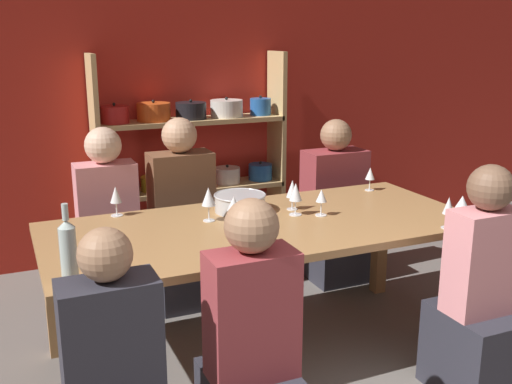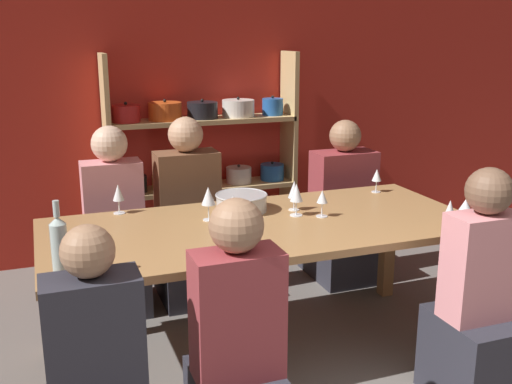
% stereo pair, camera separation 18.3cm
% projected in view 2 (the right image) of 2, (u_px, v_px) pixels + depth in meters
% --- Properties ---
extents(wall_back_red, '(8.80, 0.06, 2.70)m').
position_uv_depth(wall_back_red, '(166.00, 86.00, 4.68)').
color(wall_back_red, red).
rests_on(wall_back_red, ground_plane).
extents(shelf_unit, '(1.50, 0.30, 1.61)m').
position_uv_depth(shelf_unit, '(201.00, 174.00, 4.74)').
color(shelf_unit, tan).
rests_on(shelf_unit, ground_plane).
extents(dining_table, '(2.31, 1.02, 0.76)m').
position_uv_depth(dining_table, '(262.00, 238.00, 3.22)').
color(dining_table, '#AD7F4C').
rests_on(dining_table, ground_plane).
extents(mixing_bowl, '(0.30, 0.30, 0.10)m').
position_uv_depth(mixing_bowl, '(241.00, 202.00, 3.42)').
color(mixing_bowl, '#B7BABC').
rests_on(mixing_bowl, dining_table).
extents(wine_bottle_green, '(0.07, 0.07, 0.33)m').
position_uv_depth(wine_bottle_green, '(59.00, 246.00, 2.45)').
color(wine_bottle_green, '#B2C6C1').
rests_on(wine_bottle_green, dining_table).
extents(wine_glass_empty_a, '(0.06, 0.06, 0.15)m').
position_uv_depth(wine_glass_empty_a, '(322.00, 198.00, 3.30)').
color(wine_glass_empty_a, white).
rests_on(wine_glass_empty_a, dining_table).
extents(wine_glass_red_a, '(0.06, 0.06, 0.17)m').
position_uv_depth(wine_glass_red_a, '(450.00, 210.00, 3.04)').
color(wine_glass_red_a, white).
rests_on(wine_glass_red_a, dining_table).
extents(wine_glass_white_a, '(0.08, 0.08, 0.14)m').
position_uv_depth(wine_glass_white_a, '(465.00, 207.00, 3.16)').
color(wine_glass_white_a, white).
rests_on(wine_glass_white_a, dining_table).
extents(wine_glass_empty_b, '(0.08, 0.08, 0.19)m').
position_uv_depth(wine_glass_empty_b, '(208.00, 197.00, 3.23)').
color(wine_glass_empty_b, white).
rests_on(wine_glass_empty_b, dining_table).
extents(wine_glass_empty_c, '(0.07, 0.07, 0.17)m').
position_uv_depth(wine_glass_empty_c, '(118.00, 193.00, 3.35)').
color(wine_glass_empty_c, white).
rests_on(wine_glass_empty_c, dining_table).
extents(wine_glass_white_b, '(0.07, 0.07, 0.15)m').
position_uv_depth(wine_glass_white_b, '(233.00, 204.00, 3.19)').
color(wine_glass_white_b, white).
rests_on(wine_glass_white_b, dining_table).
extents(wine_glass_empty_d, '(0.06, 0.06, 0.15)m').
position_uv_depth(wine_glass_empty_d, '(377.00, 176.00, 3.81)').
color(wine_glass_empty_d, white).
rests_on(wine_glass_empty_d, dining_table).
extents(wine_glass_red_b, '(0.07, 0.07, 0.17)m').
position_uv_depth(wine_glass_red_b, '(294.00, 190.00, 3.42)').
color(wine_glass_red_b, white).
rests_on(wine_glass_red_b, dining_table).
extents(wine_glass_red_c, '(0.07, 0.07, 0.18)m').
position_uv_depth(wine_glass_red_c, '(296.00, 194.00, 3.31)').
color(wine_glass_red_c, white).
rests_on(wine_glass_red_c, dining_table).
extents(person_near_a, '(0.34, 0.43, 1.17)m').
position_uv_depth(person_near_a, '(476.00, 317.00, 2.84)').
color(person_near_a, '#2D2D38').
rests_on(person_near_a, ground_plane).
extents(person_far_a, '(0.44, 0.55, 1.16)m').
position_uv_depth(person_far_a, '(342.00, 221.00, 4.37)').
color(person_far_a, '#2D2D38').
rests_on(person_far_a, ground_plane).
extents(person_near_b, '(0.35, 0.44, 1.15)m').
position_uv_depth(person_near_b, '(238.00, 369.00, 2.42)').
color(person_near_b, '#2D2D38').
rests_on(person_near_b, ground_plane).
extents(person_far_b, '(0.37, 0.46, 1.21)m').
position_uv_depth(person_far_b, '(116.00, 243.00, 3.82)').
color(person_far_b, '#2D2D38').
rests_on(person_far_b, ground_plane).
extents(person_far_c, '(0.41, 0.51, 1.24)m').
position_uv_depth(person_far_c, '(189.00, 233.00, 3.99)').
color(person_far_c, '#2D2D38').
rests_on(person_far_c, ground_plane).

